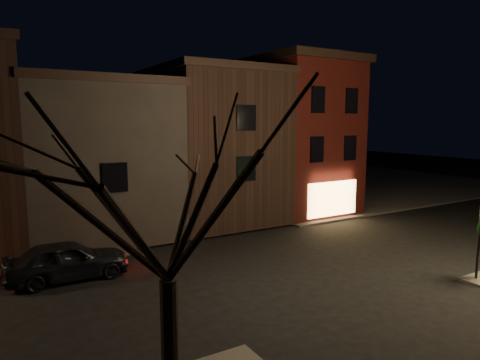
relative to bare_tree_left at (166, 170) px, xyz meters
name	(u,v)px	position (x,y,z in m)	size (l,w,h in m)	color
ground	(282,266)	(8.00, 7.00, -5.43)	(120.00, 120.00, 0.00)	black
sidewalk_far_right	(321,180)	(28.00, 27.00, -5.37)	(30.00, 30.00, 0.12)	#2D2B28
corner_building	(294,135)	(16.00, 16.47, -0.03)	(6.50, 8.50, 10.50)	#400E0B
row_building_a	(205,144)	(9.50, 17.50, -0.60)	(7.30, 10.30, 9.40)	black
row_building_b	(91,157)	(2.25, 17.50, -1.10)	(7.80, 10.30, 8.40)	black
bare_tree_left	(166,170)	(0.00, 0.00, 0.00)	(5.60, 5.60, 7.50)	black
parked_car_a	(68,260)	(-0.34, 10.18, -4.63)	(1.90, 4.71, 1.61)	black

